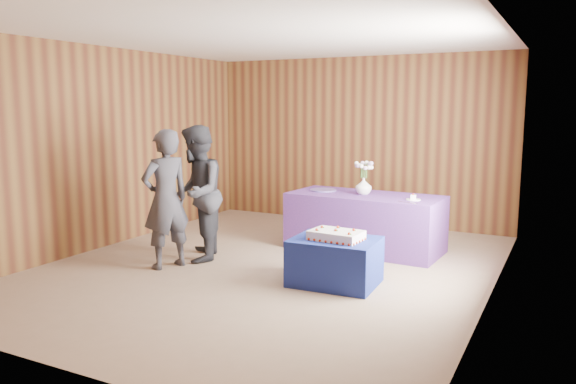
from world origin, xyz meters
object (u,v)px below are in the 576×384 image
Objects in this scene: sheet_cake at (336,235)px; guest_left at (166,199)px; cake_table at (335,261)px; vase at (364,186)px; serving_table at (365,222)px; guest_right at (197,193)px.

guest_left is at bearing -167.94° from sheet_cake.
vase is at bearing 96.11° from cake_table.
vase is at bearing 157.72° from guest_left.
guest_left reaches higher than cake_table.
guest_right is at bearing -136.93° from serving_table.
cake_table is at bearing 130.90° from sheet_cake.
serving_table reaches higher than sheet_cake.
cake_table is 1.56m from serving_table.
vase reaches higher than serving_table.
cake_table is 0.30m from sheet_cake.
vase is at bearing 101.66° from guest_right.
serving_table is 0.49m from vase.
vase is 2.58m from guest_left.
cake_table is 0.55× the size of guest_left.
sheet_cake is at bearing 56.49° from guest_right.
cake_table is at bearing 57.45° from guest_right.
guest_right is (-1.70, -1.41, 0.47)m from serving_table.
guest_right is at bearing 173.69° from cake_table.
sheet_cake is 1.63m from vase.
vase is (-0.03, 0.01, 0.49)m from serving_table.
sheet_cake is at bearing -78.42° from serving_table.
cake_table is 1.53× the size of sheet_cake.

